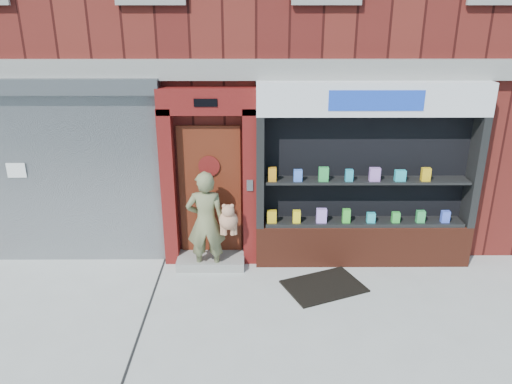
{
  "coord_description": "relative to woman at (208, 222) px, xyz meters",
  "views": [
    {
      "loc": [
        -0.04,
        -5.64,
        4.06
      ],
      "look_at": [
        -0.01,
        1.0,
        1.56
      ],
      "focal_mm": 35.0,
      "sensor_mm": 36.0,
      "label": 1
    }
  ],
  "objects": [
    {
      "name": "ground",
      "position": [
        0.77,
        -1.55,
        -0.85
      ],
      "size": [
        80.0,
        80.0,
        0.0
      ],
      "primitive_type": "plane",
      "color": "#9E9E99",
      "rests_on": "ground"
    },
    {
      "name": "building",
      "position": [
        0.76,
        4.45,
        3.15
      ],
      "size": [
        12.0,
        8.16,
        8.0
      ],
      "color": "#4E1511",
      "rests_on": "ground"
    },
    {
      "name": "shutter_bay",
      "position": [
        -2.24,
        0.38,
        0.87
      ],
      "size": [
        3.1,
        0.3,
        3.04
      ],
      "color": "gray",
      "rests_on": "ground"
    },
    {
      "name": "red_door_bay",
      "position": [
        0.02,
        0.32,
        0.61
      ],
      "size": [
        1.52,
        0.58,
        2.9
      ],
      "color": "#5A100F",
      "rests_on": "ground"
    },
    {
      "name": "pharmacy_bay",
      "position": [
        2.51,
        0.27,
        0.52
      ],
      "size": [
        3.5,
        0.41,
        3.0
      ],
      "color": "#5C2315",
      "rests_on": "ground"
    },
    {
      "name": "woman",
      "position": [
        0.0,
        0.0,
        0.0
      ],
      "size": [
        0.82,
        0.42,
        1.68
      ],
      "color": "#6C6E48",
      "rests_on": "ground"
    },
    {
      "name": "doormat",
      "position": [
        1.8,
        -0.55,
        -0.83
      ],
      "size": [
        1.37,
        1.18,
        0.03
      ],
      "primitive_type": "cube",
      "rotation": [
        0.0,
        0.0,
        0.4
      ],
      "color": "black",
      "rests_on": "ground"
    }
  ]
}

